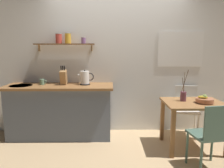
{
  "coord_description": "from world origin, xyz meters",
  "views": [
    {
      "loc": [
        -0.14,
        -3.27,
        1.54
      ],
      "look_at": [
        -0.1,
        0.25,
        0.95
      ],
      "focal_mm": 34.2,
      "sensor_mm": 36.0,
      "label": 1
    }
  ],
  "objects": [
    {
      "name": "electric_kettle",
      "position": [
        -0.56,
        0.35,
        1.04
      ],
      "size": [
        0.27,
        0.17,
        0.26
      ],
      "color": "black",
      "rests_on": "kitchen_counter"
    },
    {
      "name": "dining_table",
      "position": [
        1.14,
        -0.15,
        0.61
      ],
      "size": [
        0.88,
        0.7,
        0.74
      ],
      "color": "#9E6B3D",
      "rests_on": "ground_plane"
    },
    {
      "name": "ground_plane",
      "position": [
        0.0,
        0.0,
        0.0
      ],
      "size": [
        14.0,
        14.0,
        0.0
      ],
      "primitive_type": "plane",
      "color": "tan"
    },
    {
      "name": "knife_block",
      "position": [
        -0.93,
        0.35,
        1.05
      ],
      "size": [
        0.1,
        0.18,
        0.33
      ],
      "color": "tan",
      "rests_on": "kitchen_counter"
    },
    {
      "name": "dining_chair_near",
      "position": [
        1.12,
        -0.8,
        0.51
      ],
      "size": [
        0.49,
        0.45,
        0.89
      ],
      "color": "#4C6B5B",
      "rests_on": "ground_plane"
    },
    {
      "name": "coffee_mug_by_sink",
      "position": [
        -1.3,
        0.36,
        0.97
      ],
      "size": [
        0.12,
        0.08,
        0.1
      ],
      "color": "slate",
      "rests_on": "kitchen_counter"
    },
    {
      "name": "kitchen_counter",
      "position": [
        -1.0,
        0.32,
        0.47
      ],
      "size": [
        1.83,
        0.63,
        0.92
      ],
      "color": "slate",
      "rests_on": "ground_plane"
    },
    {
      "name": "dining_chair_far",
      "position": [
        1.23,
        0.41,
        0.5
      ],
      "size": [
        0.52,
        0.5,
        0.87
      ],
      "color": "white",
      "rests_on": "ground_plane"
    },
    {
      "name": "fruit_bowl",
      "position": [
        1.27,
        -0.21,
        0.78
      ],
      "size": [
        0.25,
        0.25,
        0.13
      ],
      "color": "#BC704C",
      "rests_on": "dining_table"
    },
    {
      "name": "wall_shelf",
      "position": [
        -0.9,
        0.49,
        1.66
      ],
      "size": [
        1.03,
        0.2,
        0.31
      ],
      "color": "brown"
    },
    {
      "name": "back_wall",
      "position": [
        0.2,
        0.65,
        1.35
      ],
      "size": [
        6.8,
        0.11,
        2.7
      ],
      "color": "white",
      "rests_on": "ground_plane"
    },
    {
      "name": "twig_vase",
      "position": [
        1.0,
        -0.07,
        0.82
      ],
      "size": [
        0.1,
        0.09,
        0.49
      ],
      "color": "brown",
      "rests_on": "dining_table"
    }
  ]
}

